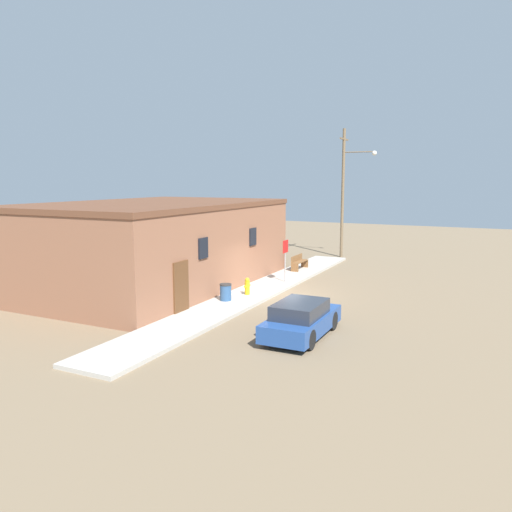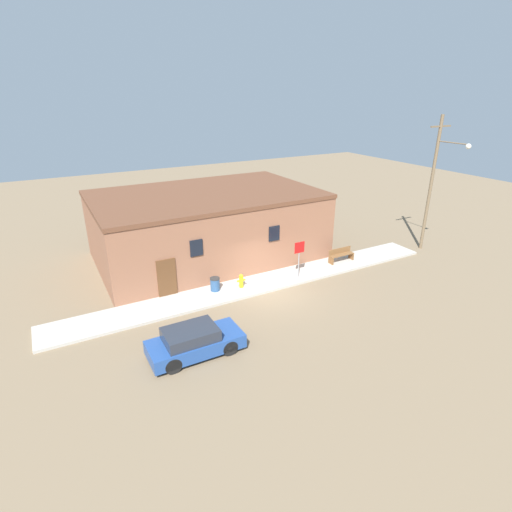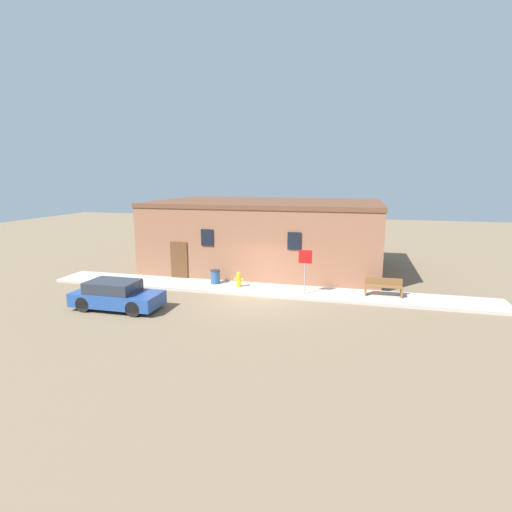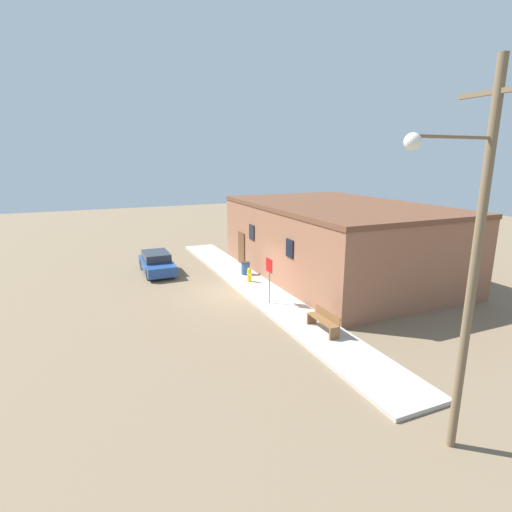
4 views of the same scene
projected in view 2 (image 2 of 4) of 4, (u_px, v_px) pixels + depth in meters
ground_plane at (270, 293)px, 21.81m from camera, size 80.00×80.00×0.00m
sidewalk at (260, 284)px, 22.65m from camera, size 23.03×2.16×0.15m
brick_building at (207, 225)px, 25.88m from camera, size 13.85×8.90×4.30m
fire_hydrant at (241, 281)px, 21.94m from camera, size 0.49×0.23×0.79m
stop_sign at (299, 253)px, 22.71m from camera, size 0.65×0.06×2.18m
bench at (341, 255)px, 25.31m from camera, size 1.72×0.44×0.84m
trash_bin at (215, 284)px, 21.60m from camera, size 0.53×0.53×0.74m
utility_pole at (434, 179)px, 25.98m from camera, size 1.80×2.36×8.87m
parked_car at (194, 342)px, 16.48m from camera, size 3.92×1.67×1.27m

